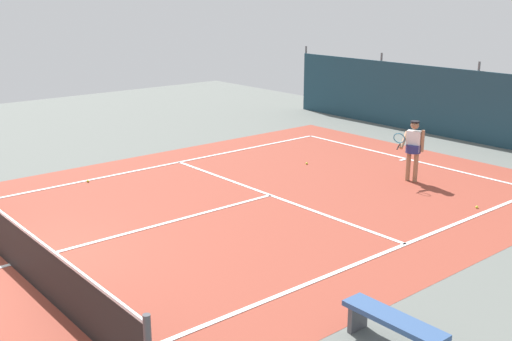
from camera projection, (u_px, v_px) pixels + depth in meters
ground_plane at (11, 265)px, 11.51m from camera, size 36.00×36.00×0.00m
court_surface at (11, 265)px, 11.51m from camera, size 11.02×26.60×0.01m
tennis_net at (8, 239)px, 11.37m from camera, size 10.12×0.10×1.10m
back_fence at (481, 121)px, 21.19m from camera, size 16.30×0.98×2.70m
tennis_player at (413, 146)px, 16.38m from camera, size 0.57×0.83×1.64m
tennis_ball_near_player at (307, 163)px, 18.27m from camera, size 0.07×0.07×0.07m
tennis_ball_midcourt at (88, 181)px, 16.53m from camera, size 0.07×0.07×0.07m
tennis_ball_by_sideline at (477, 207)px, 14.53m from camera, size 0.07×0.07×0.07m
courtside_bench at (394, 324)px, 8.72m from camera, size 1.60×0.40×0.49m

